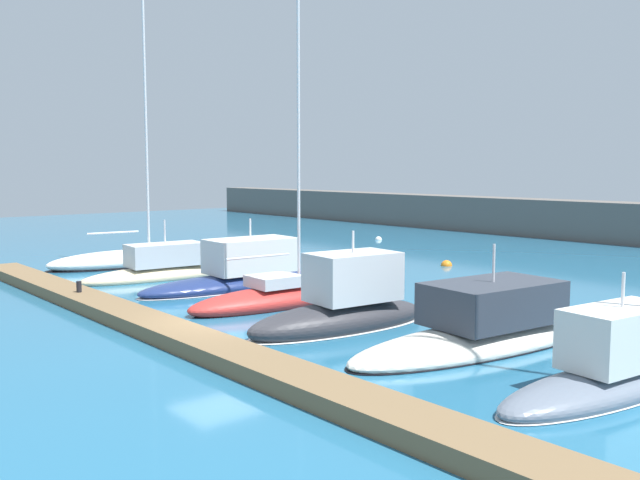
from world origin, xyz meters
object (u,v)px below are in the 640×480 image
(sailboat_red_fourth, at_px, (276,297))
(dock_bollard, at_px, (79,287))
(sailboat_white_nearest, at_px, (127,260))
(motorboat_charcoal_fifth, at_px, (344,307))
(motorboat_sand_second, at_px, (162,269))
(motorboat_slate_seventh, at_px, (611,370))
(mooring_buoy_white, at_px, (378,240))
(motorboat_ivory_sixth, at_px, (489,329))
(motorboat_navy_third, at_px, (243,273))
(mooring_buoy_orange, at_px, (446,266))

(sailboat_red_fourth, bearing_deg, dock_bollard, 139.62)
(sailboat_white_nearest, height_order, motorboat_charcoal_fifth, sailboat_white_nearest)
(sailboat_white_nearest, height_order, motorboat_sand_second, sailboat_white_nearest)
(motorboat_sand_second, relative_size, dock_bollard, 17.88)
(sailboat_red_fourth, height_order, dock_bollard, sailboat_red_fourth)
(motorboat_slate_seventh, bearing_deg, mooring_buoy_white, 60.60)
(motorboat_slate_seventh, xyz_separation_m, dock_bollard, (-18.75, -5.64, 0.15))
(motorboat_ivory_sixth, xyz_separation_m, dock_bollard, (-14.19, -7.13, 0.22))
(motorboat_slate_seventh, height_order, dock_bollard, motorboat_slate_seventh)
(motorboat_sand_second, distance_m, motorboat_charcoal_fifth, 13.53)
(motorboat_navy_third, relative_size, mooring_buoy_white, 18.81)
(motorboat_charcoal_fifth, height_order, motorboat_slate_seventh, motorboat_charcoal_fifth)
(motorboat_navy_third, bearing_deg, dock_bollard, 174.48)
(mooring_buoy_white, bearing_deg, motorboat_navy_third, -60.96)
(sailboat_white_nearest, xyz_separation_m, motorboat_sand_second, (5.03, -0.51, 0.09))
(motorboat_sand_second, bearing_deg, motorboat_charcoal_fifth, -86.50)
(motorboat_charcoal_fifth, xyz_separation_m, mooring_buoy_white, (-19.47, 21.06, -0.73))
(motorboat_navy_third, xyz_separation_m, motorboat_slate_seventh, (17.74, -1.37, -0.12))
(motorboat_ivory_sixth, height_order, mooring_buoy_white, motorboat_ivory_sixth)
(motorboat_navy_third, distance_m, sailboat_red_fourth, 4.52)
(mooring_buoy_white, relative_size, dock_bollard, 1.15)
(sailboat_white_nearest, distance_m, mooring_buoy_white, 20.26)
(sailboat_red_fourth, xyz_separation_m, motorboat_charcoal_fifth, (4.50, -0.52, 0.39))
(sailboat_white_nearest, relative_size, dock_bollard, 34.19)
(motorboat_charcoal_fifth, xyz_separation_m, dock_bollard, (-9.82, -5.15, -0.05))
(dock_bollard, bearing_deg, motorboat_ivory_sixth, 26.68)
(motorboat_navy_third, relative_size, mooring_buoy_orange, 15.53)
(motorboat_ivory_sixth, height_order, motorboat_slate_seventh, motorboat_ivory_sixth)
(motorboat_charcoal_fifth, bearing_deg, mooring_buoy_orange, 33.18)
(sailboat_red_fourth, height_order, mooring_buoy_orange, sailboat_red_fourth)
(motorboat_slate_seventh, bearing_deg, motorboat_ivory_sixth, 78.42)
(motorboat_ivory_sixth, relative_size, motorboat_slate_seventh, 1.45)
(sailboat_red_fourth, xyz_separation_m, motorboat_ivory_sixth, (8.87, 1.46, 0.12))
(motorboat_ivory_sixth, height_order, dock_bollard, motorboat_ivory_sixth)
(mooring_buoy_orange, bearing_deg, sailboat_red_fourth, -78.24)
(motorboat_charcoal_fifth, distance_m, dock_bollard, 11.10)
(dock_bollard, bearing_deg, motorboat_slate_seventh, 16.75)
(motorboat_ivory_sixth, relative_size, dock_bollard, 24.36)
(sailboat_red_fourth, distance_m, motorboat_charcoal_fifth, 4.55)
(motorboat_slate_seventh, bearing_deg, mooring_buoy_orange, 56.42)
(motorboat_slate_seventh, height_order, mooring_buoy_white, motorboat_slate_seventh)
(motorboat_slate_seventh, relative_size, dock_bollard, 16.80)
(motorboat_navy_third, bearing_deg, motorboat_sand_second, 110.89)
(motorboat_navy_third, relative_size, motorboat_ivory_sixth, 0.89)
(motorboat_ivory_sixth, relative_size, mooring_buoy_white, 21.14)
(motorboat_charcoal_fifth, bearing_deg, sailboat_red_fourth, 89.25)
(motorboat_charcoal_fifth, height_order, mooring_buoy_white, motorboat_charcoal_fifth)
(motorboat_sand_second, relative_size, mooring_buoy_orange, 12.80)
(sailboat_white_nearest, distance_m, motorboat_navy_third, 9.80)
(motorboat_ivory_sixth, bearing_deg, motorboat_sand_second, 101.14)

